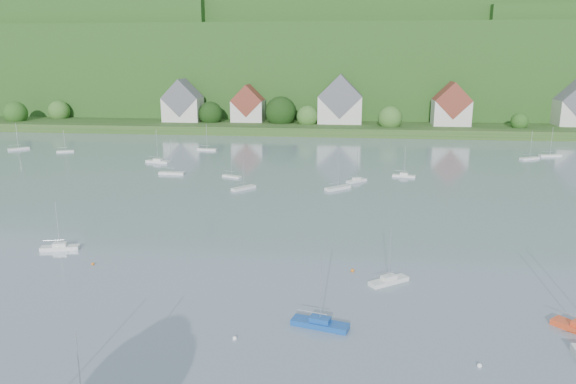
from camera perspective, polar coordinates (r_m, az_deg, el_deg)
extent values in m
cube|color=#254A1B|center=(217.46, 4.20, 7.27)|extent=(600.00, 60.00, 3.00)
cube|color=#1B4516|center=(291.02, 4.96, 12.59)|extent=(620.00, 160.00, 40.00)
cube|color=#1B4516|center=(318.59, -23.91, 12.32)|extent=(200.00, 120.00, 52.00)
cube|color=#1B4516|center=(285.79, 7.03, 14.12)|extent=(240.00, 130.00, 60.00)
sphere|color=#326023|center=(239.21, -22.98, 7.85)|extent=(8.61, 8.61, 8.61)
sphere|color=#275319|center=(235.91, -26.78, 7.43)|extent=(9.03, 9.03, 9.03)
sphere|color=#326023|center=(201.43, 2.06, 7.95)|extent=(8.19, 8.19, 8.19)
sphere|color=#326023|center=(212.11, -10.26, 7.90)|extent=(6.49, 6.49, 6.49)
sphere|color=#326023|center=(212.12, 17.00, 8.02)|extent=(12.16, 12.16, 12.16)
sphere|color=#326023|center=(197.29, 10.70, 7.65)|extent=(8.73, 8.73, 8.73)
sphere|color=black|center=(209.61, -8.15, 8.16)|extent=(9.32, 9.32, 9.32)
sphere|color=#275319|center=(207.05, 23.22, 6.83)|extent=(6.24, 6.24, 6.24)
sphere|color=black|center=(225.99, 27.62, 7.04)|extent=(8.16, 8.16, 8.16)
sphere|color=black|center=(204.83, -0.76, 8.40)|extent=(11.92, 11.92, 11.92)
sphere|color=#326023|center=(277.52, -22.23, 18.18)|extent=(10.52, 10.52, 10.52)
sphere|color=#275319|center=(295.33, -12.48, 18.53)|extent=(10.29, 10.29, 10.29)
sphere|color=black|center=(279.30, -9.99, 18.81)|extent=(7.18, 7.18, 7.18)
sphere|color=#326023|center=(289.68, 26.22, 16.94)|extent=(14.97, 14.97, 14.97)
sphere|color=#275319|center=(281.06, 21.98, 17.29)|extent=(9.78, 9.78, 9.78)
sphere|color=#326023|center=(278.65, 26.69, 16.86)|extent=(9.48, 9.48, 9.48)
sphere|color=#275319|center=(282.71, -3.53, 17.06)|extent=(12.01, 12.01, 12.01)
sphere|color=#326023|center=(300.98, 26.96, 15.58)|extent=(15.99, 15.99, 15.99)
sphere|color=black|center=(288.74, 4.28, 17.11)|extent=(15.72, 15.72, 15.72)
sphere|color=#275319|center=(284.11, 7.30, 16.91)|extent=(10.54, 10.54, 10.54)
sphere|color=#275319|center=(374.42, -27.05, 14.76)|extent=(8.18, 8.18, 8.18)
sphere|color=black|center=(357.55, -25.46, 15.04)|extent=(8.74, 8.74, 8.74)
cube|color=beige|center=(213.66, -11.01, 8.55)|extent=(14.00, 10.00, 9.00)
cube|color=#5A5961|center=(213.30, -11.06, 9.75)|extent=(14.00, 10.40, 14.00)
cube|color=beige|center=(209.49, -4.23, 8.53)|extent=(12.00, 9.00, 8.00)
cube|color=brown|center=(209.15, -4.25, 9.62)|extent=(12.00, 9.36, 12.00)
cube|color=beige|center=(204.69, 5.49, 8.65)|extent=(16.00, 11.00, 10.00)
cube|color=#5A5961|center=(204.30, 5.53, 10.05)|extent=(16.00, 11.44, 16.00)
cube|color=beige|center=(205.79, 16.79, 8.02)|extent=(13.00, 10.00, 9.00)
cube|color=brown|center=(205.41, 16.88, 9.27)|extent=(13.00, 10.40, 13.00)
cylinder|color=silver|center=(44.15, -21.10, -17.66)|extent=(0.10, 0.10, 7.36)
cube|color=#164799|center=(56.91, 3.39, -13.75)|extent=(6.15, 3.11, 0.59)
cube|color=#164799|center=(56.66, 3.40, -13.26)|extent=(2.30, 1.65, 0.50)
cylinder|color=silver|center=(55.16, 3.45, -10.06)|extent=(0.10, 0.10, 7.41)
cylinder|color=silver|center=(56.61, 2.53, -12.53)|extent=(3.17, 0.90, 0.08)
cube|color=silver|center=(67.92, 10.56, -9.22)|extent=(5.12, 4.34, 0.53)
cube|color=silver|center=(67.73, 10.58, -8.82)|extent=(2.10, 1.93, 0.50)
cylinder|color=silver|center=(66.62, 10.70, -6.40)|extent=(0.10, 0.10, 6.60)
cylinder|color=silver|center=(67.00, 10.09, -8.46)|extent=(2.38, 1.80, 0.08)
cylinder|color=silver|center=(62.79, 28.03, -11.49)|extent=(2.29, 2.41, 0.08)
cube|color=silver|center=(84.50, -22.89, -5.44)|extent=(5.48, 2.72, 0.53)
cube|color=silver|center=(84.34, -22.93, -5.11)|extent=(2.04, 1.45, 0.50)
cylinder|color=silver|center=(83.45, -23.12, -3.13)|extent=(0.10, 0.10, 6.59)
cylinder|color=silver|center=(84.36, -23.49, -4.69)|extent=(2.83, 0.79, 0.08)
sphere|color=white|center=(54.99, -5.63, -15.20)|extent=(0.43, 0.43, 0.43)
sphere|color=orange|center=(70.80, 6.81, -8.33)|extent=(0.50, 0.50, 0.50)
sphere|color=orange|center=(76.96, -19.88, -7.24)|extent=(0.43, 0.43, 0.43)
sphere|color=white|center=(53.37, 19.52, -16.98)|extent=(0.44, 0.44, 0.44)
cube|color=silver|center=(113.39, 5.28, 0.42)|extent=(5.51, 5.22, 0.59)
cylinder|color=silver|center=(112.53, 5.32, 2.41)|extent=(0.10, 0.10, 7.42)
cylinder|color=silver|center=(112.55, 4.95, 0.95)|extent=(2.47, 2.25, 0.08)
cube|color=silver|center=(145.65, -13.55, 3.13)|extent=(6.69, 3.18, 0.65)
cube|color=silver|center=(145.54, -13.56, 3.35)|extent=(2.48, 1.73, 0.50)
cylinder|color=silver|center=(144.92, -13.65, 4.82)|extent=(0.10, 0.10, 8.06)
cylinder|color=silver|center=(145.95, -13.90, 3.62)|extent=(3.48, 0.86, 0.08)
cube|color=silver|center=(170.84, -22.41, 3.99)|extent=(4.87, 3.07, 0.47)
cylinder|color=silver|center=(170.37, -22.51, 5.05)|extent=(0.10, 0.10, 5.92)
cylinder|color=silver|center=(170.75, -22.68, 4.35)|extent=(2.43, 1.09, 0.08)
cube|color=silver|center=(167.28, 25.88, 3.47)|extent=(6.36, 2.97, 0.61)
cylinder|color=silver|center=(166.67, 26.03, 4.87)|extent=(0.10, 0.10, 7.67)
cylinder|color=silver|center=(166.61, 25.66, 3.88)|extent=(3.31, 0.79, 0.08)
cube|color=silver|center=(125.02, -5.94, 1.65)|extent=(4.78, 3.04, 0.46)
cylinder|color=silver|center=(124.39, -5.98, 3.06)|extent=(0.10, 0.10, 5.81)
cylinder|color=silver|center=(125.19, -6.21, 2.19)|extent=(2.38, 1.09, 0.08)
cube|color=silver|center=(113.35, -4.71, 0.42)|extent=(4.79, 5.28, 0.56)
cylinder|color=silver|center=(112.53, -4.74, 2.29)|extent=(0.10, 0.10, 6.98)
cylinder|color=silver|center=(112.58, -5.05, 0.94)|extent=(2.04, 2.40, 0.08)
cube|color=silver|center=(120.76, 7.24, 1.19)|extent=(4.68, 4.60, 0.51)
cube|color=silver|center=(120.65, 7.25, 1.42)|extent=(1.99, 1.97, 0.50)
cylinder|color=silver|center=(120.05, 7.29, 2.80)|extent=(0.10, 0.10, 6.41)
cylinder|color=silver|center=(119.99, 7.00, 1.68)|extent=(2.08, 2.02, 0.08)
cube|color=silver|center=(180.96, -26.53, 4.10)|extent=(5.46, 5.25, 0.59)
cylinder|color=silver|center=(180.42, -26.66, 5.34)|extent=(0.10, 0.10, 7.40)
cylinder|color=silver|center=(180.65, -26.84, 4.43)|extent=(2.44, 2.28, 0.08)
cube|color=silver|center=(130.48, -12.13, 1.97)|extent=(6.14, 1.81, 0.61)
cylinder|color=silver|center=(129.71, -12.23, 3.75)|extent=(0.10, 0.10, 7.64)
cylinder|color=silver|center=(130.55, -12.54, 2.49)|extent=(3.36, 0.13, 0.08)
cube|color=silver|center=(160.41, 24.10, 3.25)|extent=(5.77, 4.11, 0.57)
cylinder|color=silver|center=(159.82, 24.24, 4.61)|extent=(0.10, 0.10, 7.12)
cylinder|color=silver|center=(159.61, 23.93, 3.66)|extent=(2.79, 1.56, 0.08)
cube|color=silver|center=(127.52, 12.13, 1.67)|extent=(5.38, 2.62, 0.52)
cube|color=silver|center=(127.42, 12.14, 1.89)|extent=(2.00, 1.41, 0.50)
cylinder|color=silver|center=(126.84, 12.21, 3.21)|extent=(0.10, 0.10, 6.48)
cylinder|color=silver|center=(127.39, 11.81, 2.21)|extent=(2.79, 0.74, 0.08)
cube|color=silver|center=(162.66, -8.53, 4.46)|extent=(6.02, 2.17, 0.59)
cylinder|color=silver|center=(162.06, -8.58, 5.85)|extent=(0.10, 0.10, 7.37)
cylinder|color=silver|center=(162.77, -8.84, 4.88)|extent=(3.24, 0.37, 0.08)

